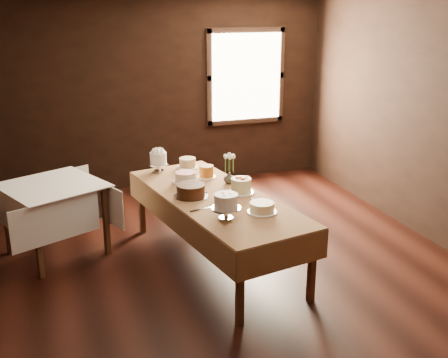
# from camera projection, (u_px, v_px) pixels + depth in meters

# --- Properties ---
(floor) EXTENTS (5.00, 6.00, 0.01)m
(floor) POSITION_uv_depth(u_px,v_px,m) (230.00, 270.00, 5.73)
(floor) COLOR black
(floor) RESTS_ON ground
(wall_back) EXTENTS (5.00, 0.02, 2.80)m
(wall_back) POSITION_uv_depth(u_px,v_px,m) (163.00, 94.00, 7.99)
(wall_back) COLOR black
(wall_back) RESTS_ON ground
(wall_front) EXTENTS (5.00, 0.02, 2.80)m
(wall_front) POSITION_uv_depth(u_px,v_px,m) (440.00, 288.00, 2.60)
(wall_front) COLOR black
(wall_front) RESTS_ON ground
(wall_right) EXTENTS (0.02, 6.00, 2.80)m
(wall_right) POSITION_uv_depth(u_px,v_px,m) (441.00, 124.00, 6.06)
(wall_right) COLOR black
(wall_right) RESTS_ON ground
(window) EXTENTS (1.10, 0.05, 1.30)m
(window) POSITION_uv_depth(u_px,v_px,m) (246.00, 77.00, 8.27)
(window) COLOR #FFEABF
(window) RESTS_ON wall_back
(display_table) EXTENTS (1.41, 2.61, 0.77)m
(display_table) POSITION_uv_depth(u_px,v_px,m) (215.00, 201.00, 5.68)
(display_table) COLOR #422514
(display_table) RESTS_ON ground
(side_table) EXTENTS (1.28, 1.28, 0.82)m
(side_table) POSITION_uv_depth(u_px,v_px,m) (53.00, 193.00, 5.87)
(side_table) COLOR #422514
(side_table) RESTS_ON ground
(cake_meringue) EXTENTS (0.23, 0.23, 0.25)m
(cake_meringue) POSITION_uv_depth(u_px,v_px,m) (158.00, 163.00, 6.43)
(cake_meringue) COLOR silver
(cake_meringue) RESTS_ON display_table
(cake_speckled) EXTENTS (0.25, 0.25, 0.12)m
(cake_speckled) POSITION_uv_depth(u_px,v_px,m) (188.00, 163.00, 6.61)
(cake_speckled) COLOR white
(cake_speckled) RESTS_ON display_table
(cake_lattice) EXTENTS (0.30, 0.30, 0.11)m
(cake_lattice) POSITION_uv_depth(u_px,v_px,m) (185.00, 178.00, 6.08)
(cake_lattice) COLOR white
(cake_lattice) RESTS_ON display_table
(cake_caramel) EXTENTS (0.22, 0.22, 0.14)m
(cake_caramel) POSITION_uv_depth(u_px,v_px,m) (206.00, 172.00, 6.24)
(cake_caramel) COLOR white
(cake_caramel) RESTS_ON display_table
(cake_chocolate) EXTENTS (0.36, 0.36, 0.14)m
(cake_chocolate) POSITION_uv_depth(u_px,v_px,m) (191.00, 191.00, 5.61)
(cake_chocolate) COLOR silver
(cake_chocolate) RESTS_ON display_table
(cake_flowers) EXTENTS (0.28, 0.28, 0.16)m
(cake_flowers) POSITION_uv_depth(u_px,v_px,m) (241.00, 186.00, 5.74)
(cake_flowers) COLOR white
(cake_flowers) RESTS_ON display_table
(cake_swirl) EXTENTS (0.30, 0.30, 0.26)m
(cake_swirl) POSITION_uv_depth(u_px,v_px,m) (226.00, 208.00, 5.03)
(cake_swirl) COLOR silver
(cake_swirl) RESTS_ON display_table
(cake_cream) EXTENTS (0.33, 0.33, 0.10)m
(cake_cream) POSITION_uv_depth(u_px,v_px,m) (262.00, 208.00, 5.21)
(cake_cream) COLOR white
(cake_cream) RESTS_ON display_table
(cake_server_a) EXTENTS (0.21, 0.15, 0.01)m
(cake_server_a) POSITION_uv_depth(u_px,v_px,m) (233.00, 204.00, 5.44)
(cake_server_a) COLOR silver
(cake_server_a) RESTS_ON display_table
(cake_server_b) EXTENTS (0.14, 0.22, 0.01)m
(cake_server_b) POSITION_uv_depth(u_px,v_px,m) (264.00, 203.00, 5.45)
(cake_server_b) COLOR silver
(cake_server_b) RESTS_ON display_table
(cake_server_c) EXTENTS (0.13, 0.23, 0.01)m
(cake_server_c) POSITION_uv_depth(u_px,v_px,m) (197.00, 190.00, 5.85)
(cake_server_c) COLOR silver
(cake_server_c) RESTS_ON display_table
(cake_server_e) EXTENTS (0.24, 0.08, 0.01)m
(cake_server_e) POSITION_uv_depth(u_px,v_px,m) (205.00, 208.00, 5.32)
(cake_server_e) COLOR silver
(cake_server_e) RESTS_ON display_table
(flower_vase) EXTENTS (0.16, 0.16, 0.13)m
(flower_vase) POSITION_uv_depth(u_px,v_px,m) (229.00, 178.00, 6.03)
(flower_vase) COLOR #2D2823
(flower_vase) RESTS_ON display_table
(flower_bouquet) EXTENTS (0.14, 0.14, 0.20)m
(flower_bouquet) POSITION_uv_depth(u_px,v_px,m) (229.00, 162.00, 5.98)
(flower_bouquet) COLOR white
(flower_bouquet) RESTS_ON flower_vase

